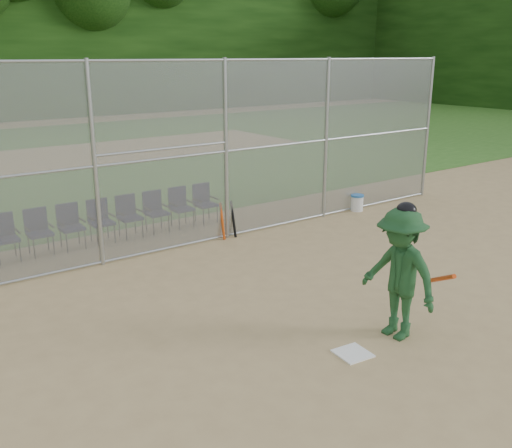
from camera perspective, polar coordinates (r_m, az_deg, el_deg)
ground at (r=9.01m, az=9.57°, el=-10.43°), size 100.00×100.00×0.00m
grass_strip at (r=24.57m, az=-21.95°, el=5.93°), size 100.00×100.00×0.00m
dirt_patch_far at (r=24.57m, az=-21.95°, el=5.93°), size 24.00×24.00×0.00m
backstop_fence at (r=12.20m, az=-6.99°, el=7.09°), size 16.09×0.09×4.00m
home_plate at (r=8.36m, az=9.65°, el=-12.64°), size 0.50×0.50×0.02m
batter_at_plate at (r=8.59m, az=14.16°, el=-4.81°), size 0.97×1.42×2.07m
water_cooler at (r=15.60m, az=10.07°, el=2.12°), size 0.35×0.35×0.44m
spare_bats at (r=13.05m, az=-2.84°, el=0.40°), size 0.36×0.24×0.85m
chair_1 at (r=12.62m, az=-23.75°, el=-1.33°), size 0.54×0.52×0.96m
chair_2 at (r=12.76m, az=-20.81°, el=-0.80°), size 0.54×0.52×0.96m
chair_3 at (r=12.94m, az=-17.94°, el=-0.29°), size 0.54×0.52×0.96m
chair_4 at (r=13.15m, az=-15.16°, el=0.22°), size 0.54×0.52×0.96m
chair_5 at (r=13.39m, az=-12.47°, el=0.70°), size 0.54×0.52×0.96m
chair_6 at (r=13.66m, az=-9.89°, el=1.17°), size 0.54×0.52×0.96m
chair_7 at (r=13.96m, az=-7.40°, el=1.61°), size 0.54×0.52×0.96m
chair_8 at (r=14.29m, az=-5.03°, el=2.03°), size 0.54×0.52×0.96m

